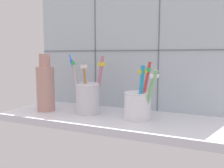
{
  "coord_description": "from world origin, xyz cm",
  "views": [
    {
      "loc": [
        25.95,
        -59.84,
        19.2
      ],
      "look_at": [
        0.0,
        0.39,
        11.11
      ],
      "focal_mm": 37.69,
      "sensor_mm": 36.0,
      "label": 1
    }
  ],
  "objects": [
    {
      "name": "toothbrush_cup_right",
      "position": [
        7.85,
        0.29,
        6.23
      ],
      "size": [
        9.93,
        7.99,
        15.49
      ],
      "color": "white",
      "rests_on": "counter_slab"
    },
    {
      "name": "ceramic_vase",
      "position": [
        -21.37,
        -1.97,
        9.67
      ],
      "size": [
        5.47,
        5.47,
        17.58
      ],
      "color": "tan",
      "rests_on": "counter_slab"
    },
    {
      "name": "toothbrush_cup_left",
      "position": [
        -7.71,
        0.44,
        7.1
      ],
      "size": [
        8.85,
        8.65,
        17.44
      ],
      "color": "silver",
      "rests_on": "counter_slab"
    },
    {
      "name": "counter_slab",
      "position": [
        0.0,
        0.0,
        1.0
      ],
      "size": [
        64.0,
        22.0,
        2.0
      ],
      "primitive_type": "cube",
      "color": "silver",
      "rests_on": "ground"
    },
    {
      "name": "tile_wall_back",
      "position": [
        0.0,
        12.0,
        22.5
      ],
      "size": [
        64.0,
        2.2,
        45.0
      ],
      "color": "#B2C1CC",
      "rests_on": "ground"
    }
  ]
}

